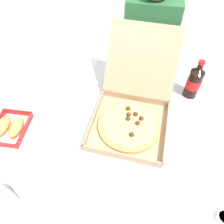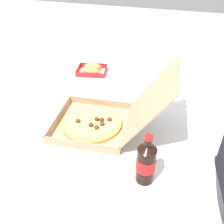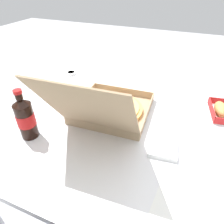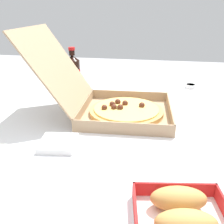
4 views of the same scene
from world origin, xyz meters
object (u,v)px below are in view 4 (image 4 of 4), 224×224
(cola_bottle, at_px, (73,73))
(dipping_sauce_cup, at_px, (191,86))
(napkin_pile, at_px, (58,143))
(bread_side_box, at_px, (182,212))
(pizza_box_open, at_px, (113,103))

(cola_bottle, xyz_separation_m, dipping_sauce_cup, (0.17, -0.60, -0.08))
(cola_bottle, distance_m, dipping_sauce_cup, 0.63)
(cola_bottle, height_order, napkin_pile, cola_bottle)
(bread_side_box, bearing_deg, dipping_sauce_cup, -6.83)
(napkin_pile, xyz_separation_m, dipping_sauce_cup, (0.72, -0.47, 0.00))
(pizza_box_open, distance_m, cola_bottle, 0.37)
(pizza_box_open, distance_m, bread_side_box, 0.58)
(bread_side_box, distance_m, dipping_sauce_cup, 0.97)
(bread_side_box, height_order, napkin_pile, bread_side_box)
(cola_bottle, xyz_separation_m, napkin_pile, (-0.55, -0.13, -0.08))
(dipping_sauce_cup, bearing_deg, cola_bottle, 105.58)
(bread_side_box, bearing_deg, cola_bottle, 31.52)
(pizza_box_open, height_order, dipping_sauce_cup, pizza_box_open)
(pizza_box_open, bearing_deg, dipping_sauce_cup, -38.79)
(cola_bottle, relative_size, napkin_pile, 2.04)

